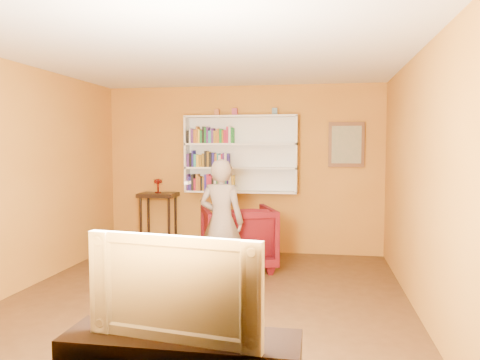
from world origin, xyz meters
name	(u,v)px	position (x,y,z in m)	size (l,w,h in m)	color
room_shell	(205,210)	(0.00, 0.00, 1.02)	(5.30, 5.80, 2.88)	#412915
bookshelf	(241,154)	(0.00, 2.41, 1.59)	(1.80, 0.29, 1.23)	white
books_row_lower	(210,183)	(-0.49, 2.30, 1.13)	(0.76, 0.19, 0.27)	#4E2672
books_row_middle	(208,160)	(-0.52, 2.30, 1.51)	(0.69, 0.19, 0.26)	#4E2672
books_row_upper	(211,136)	(-0.48, 2.30, 1.89)	(0.75, 0.19, 0.27)	black
ornament_left	(217,112)	(-0.39, 2.35, 2.27)	(0.08, 0.08, 0.11)	#A6592F
ornament_centre	(235,112)	(-0.09, 2.35, 2.27)	(0.08, 0.08, 0.11)	#993351
ornament_right	(275,111)	(0.54, 2.35, 2.27)	(0.08, 0.08, 0.11)	slate
framed_painting	(346,145)	(1.65, 2.46, 1.75)	(0.55, 0.05, 0.70)	#542F18
console_table	(158,203)	(-1.35, 2.25, 0.80)	(0.59, 0.45, 0.97)	black
ruby_lustre	(158,183)	(-1.35, 2.25, 1.13)	(0.15, 0.15, 0.23)	maroon
armchair	(238,237)	(0.12, 1.39, 0.45)	(0.95, 0.98, 0.89)	#41040C
person	(221,222)	(0.04, 0.66, 0.78)	(0.57, 0.37, 1.57)	#68594C
game_remote	(188,183)	(-0.28, 0.30, 1.29)	(0.04, 0.15, 0.04)	white
television	(181,284)	(0.40, -2.25, 0.86)	(1.13, 0.15, 0.65)	black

